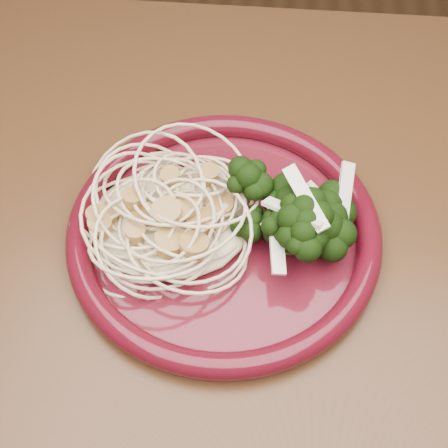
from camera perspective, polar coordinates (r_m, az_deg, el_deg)
dining_table at (r=0.59m, az=-9.36°, el=-11.95°), size 1.20×0.80×0.75m
dinner_plate at (r=0.52m, az=0.00°, el=-0.66°), size 0.29×0.29×0.02m
spaghetti_pile at (r=0.52m, az=-5.01°, el=0.90°), size 0.15×0.13×0.03m
scallop_cluster at (r=0.49m, az=-5.30°, el=3.34°), size 0.13×0.13×0.04m
broccoli_pile at (r=0.50m, az=6.36°, el=-0.29°), size 0.11×0.16×0.05m
onion_garnish at (r=0.48m, az=6.71°, el=1.94°), size 0.07×0.10×0.06m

